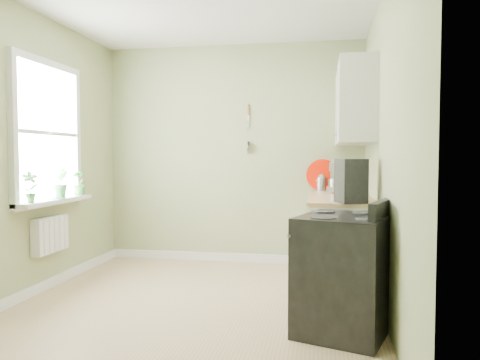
% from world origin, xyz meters
% --- Properties ---
extents(floor, '(3.20, 3.60, 0.02)m').
position_xyz_m(floor, '(0.00, 0.00, -0.01)').
color(floor, tan).
rests_on(floor, ground).
extents(wall_back, '(3.20, 0.02, 2.70)m').
position_xyz_m(wall_back, '(0.00, 1.81, 1.35)').
color(wall_back, '#9BA470').
rests_on(wall_back, floor).
extents(wall_left, '(0.02, 3.60, 2.70)m').
position_xyz_m(wall_left, '(-1.61, 0.00, 1.35)').
color(wall_left, '#9BA470').
rests_on(wall_left, floor).
extents(wall_right, '(0.02, 3.60, 2.70)m').
position_xyz_m(wall_right, '(1.61, 0.00, 1.35)').
color(wall_right, '#9BA470').
rests_on(wall_right, floor).
extents(base_cabinets, '(0.60, 1.60, 0.87)m').
position_xyz_m(base_cabinets, '(1.30, 1.00, 0.43)').
color(base_cabinets, white).
rests_on(base_cabinets, floor).
extents(countertop, '(0.64, 1.60, 0.04)m').
position_xyz_m(countertop, '(1.29, 1.00, 0.89)').
color(countertop, '#D4B481').
rests_on(countertop, base_cabinets).
extents(upper_cabinets, '(0.35, 1.40, 0.80)m').
position_xyz_m(upper_cabinets, '(1.43, 1.10, 1.85)').
color(upper_cabinets, white).
rests_on(upper_cabinets, wall_right).
extents(window, '(0.06, 1.14, 1.44)m').
position_xyz_m(window, '(-1.58, 0.30, 1.55)').
color(window, white).
rests_on(window, wall_left).
extents(window_sill, '(0.18, 1.14, 0.04)m').
position_xyz_m(window_sill, '(-1.51, 0.30, 0.88)').
color(window_sill, white).
rests_on(window_sill, wall_left).
extents(radiator, '(0.12, 0.50, 0.35)m').
position_xyz_m(radiator, '(-1.54, 0.25, 0.55)').
color(radiator, white).
rests_on(radiator, wall_left).
extents(wall_utensils, '(0.02, 0.14, 0.58)m').
position_xyz_m(wall_utensils, '(0.20, 1.78, 1.56)').
color(wall_utensils, '#D4B481').
rests_on(wall_utensils, wall_back).
extents(stove, '(0.83, 0.87, 1.00)m').
position_xyz_m(stove, '(1.28, -0.38, 0.45)').
color(stove, black).
rests_on(stove, floor).
extents(stand_mixer, '(0.21, 0.33, 0.38)m').
position_xyz_m(stand_mixer, '(1.25, 1.37, 1.07)').
color(stand_mixer, '#B2B2B7').
rests_on(stand_mixer, countertop).
extents(kettle, '(0.19, 0.11, 0.20)m').
position_xyz_m(kettle, '(1.09, 1.72, 1.01)').
color(kettle, silver).
rests_on(kettle, countertop).
extents(coffee_maker, '(0.29, 0.31, 0.39)m').
position_xyz_m(coffee_maker, '(1.35, 0.30, 1.09)').
color(coffee_maker, black).
rests_on(coffee_maker, countertop).
extents(red_tray, '(0.38, 0.09, 0.38)m').
position_xyz_m(red_tray, '(1.10, 1.72, 1.10)').
color(red_tray, '#B11100').
rests_on(red_tray, countertop).
extents(jar, '(0.07, 0.07, 0.08)m').
position_xyz_m(jar, '(1.22, 0.43, 0.95)').
color(jar, '#BBAF97').
rests_on(jar, countertop).
extents(plant_a, '(0.18, 0.19, 0.30)m').
position_xyz_m(plant_a, '(-1.50, -0.12, 1.05)').
color(plant_a, '#397932').
rests_on(plant_a, window_sill).
extents(plant_b, '(0.21, 0.22, 0.31)m').
position_xyz_m(plant_b, '(-1.50, 0.38, 1.05)').
color(plant_b, '#397932').
rests_on(plant_b, window_sill).
extents(plant_c, '(0.21, 0.21, 0.27)m').
position_xyz_m(plant_c, '(-1.50, 0.74, 1.03)').
color(plant_c, '#397932').
rests_on(plant_c, window_sill).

